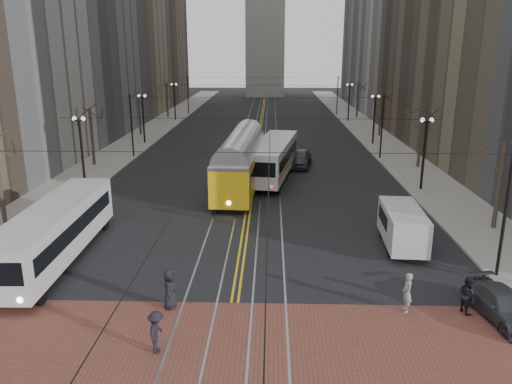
# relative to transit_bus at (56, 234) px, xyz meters

# --- Properties ---
(ground) EXTENTS (260.00, 260.00, 0.00)m
(ground) POSITION_rel_transit_bus_xyz_m (9.87, -3.45, -1.51)
(ground) COLOR black
(ground) RESTS_ON ground
(sidewalk_left) EXTENTS (5.00, 140.00, 0.15)m
(sidewalk_left) POSITION_rel_transit_bus_xyz_m (-5.13, 41.55, -1.44)
(sidewalk_left) COLOR gray
(sidewalk_left) RESTS_ON ground
(sidewalk_right) EXTENTS (5.00, 140.00, 0.15)m
(sidewalk_right) POSITION_rel_transit_bus_xyz_m (24.87, 41.55, -1.44)
(sidewalk_right) COLOR gray
(sidewalk_right) RESTS_ON ground
(crosswalk_band) EXTENTS (25.00, 6.00, 0.01)m
(crosswalk_band) POSITION_rel_transit_bus_xyz_m (9.87, -7.45, -1.51)
(crosswalk_band) COLOR brown
(crosswalk_band) RESTS_ON ground
(streetcar_rails) EXTENTS (4.80, 130.00, 0.02)m
(streetcar_rails) POSITION_rel_transit_bus_xyz_m (9.87, 41.55, -1.51)
(streetcar_rails) COLOR gray
(streetcar_rails) RESTS_ON ground
(centre_lines) EXTENTS (0.42, 130.00, 0.01)m
(centre_lines) POSITION_rel_transit_bus_xyz_m (9.87, 41.55, -1.51)
(centre_lines) COLOR gold
(centre_lines) RESTS_ON ground
(building_left_mid) EXTENTS (16.00, 20.00, 34.00)m
(building_left_mid) POSITION_rel_transit_bus_xyz_m (-15.63, 42.55, 15.49)
(building_left_mid) COLOR slate
(building_left_mid) RESTS_ON ground
(building_left_far) EXTENTS (16.00, 20.00, 40.00)m
(building_left_far) POSITION_rel_transit_bus_xyz_m (-15.63, 82.55, 18.49)
(building_left_far) COLOR brown
(building_left_far) RESTS_ON ground
(building_right_far) EXTENTS (16.00, 20.00, 40.00)m
(building_right_far) POSITION_rel_transit_bus_xyz_m (35.37, 82.55, 18.49)
(building_right_far) COLOR slate
(building_right_far) RESTS_ON ground
(lamp_posts) EXTENTS (27.60, 57.20, 5.60)m
(lamp_posts) POSITION_rel_transit_bus_xyz_m (9.87, 25.30, 1.29)
(lamp_posts) COLOR black
(lamp_posts) RESTS_ON ground
(street_trees) EXTENTS (31.68, 53.28, 5.60)m
(street_trees) POSITION_rel_transit_bus_xyz_m (9.87, 31.80, 1.29)
(street_trees) COLOR #382D23
(street_trees) RESTS_ON ground
(trolley_wires) EXTENTS (25.96, 120.00, 6.60)m
(trolley_wires) POSITION_rel_transit_bus_xyz_m (9.87, 31.38, 2.26)
(trolley_wires) COLOR black
(trolley_wires) RESTS_ON ground
(transit_bus) EXTENTS (2.80, 12.16, 3.03)m
(transit_bus) POSITION_rel_transit_bus_xyz_m (0.00, 0.00, 0.00)
(transit_bus) COLOR silver
(transit_bus) RESTS_ON ground
(streetcar) EXTENTS (3.58, 15.21, 3.56)m
(streetcar) POSITION_rel_transit_bus_xyz_m (8.98, 15.33, 0.26)
(streetcar) COLOR yellow
(streetcar) RESTS_ON ground
(rear_bus) EXTENTS (4.71, 12.81, 3.27)m
(rear_bus) POSITION_rel_transit_bus_xyz_m (11.67, 18.45, 0.12)
(rear_bus) COLOR silver
(rear_bus) RESTS_ON ground
(cargo_van) EXTENTS (2.31, 5.35, 2.32)m
(cargo_van) POSITION_rel_transit_bus_xyz_m (18.98, 2.38, -0.35)
(cargo_van) COLOR silver
(cargo_van) RESTS_ON ground
(sedan_grey) EXTENTS (2.81, 5.22, 1.69)m
(sedan_grey) POSITION_rel_transit_bus_xyz_m (14.25, 22.74, -0.67)
(sedan_grey) COLOR #3B3D43
(sedan_grey) RESTS_ON ground
(sedan_parked) EXTENTS (2.40, 4.51, 1.24)m
(sedan_parked) POSITION_rel_transit_bus_xyz_m (21.31, -5.45, -0.89)
(sedan_parked) COLOR #42464A
(sedan_parked) RESTS_ON ground
(pedestrian_a) EXTENTS (0.59, 0.89, 1.81)m
(pedestrian_a) POSITION_rel_transit_bus_xyz_m (7.07, -4.95, -0.60)
(pedestrian_a) COLOR black
(pedestrian_a) RESTS_ON crosswalk_band
(pedestrian_b) EXTENTS (0.44, 0.66, 1.77)m
(pedestrian_b) POSITION_rel_transit_bus_xyz_m (17.37, -4.95, -0.62)
(pedestrian_b) COLOR gray
(pedestrian_b) RESTS_ON crosswalk_band
(pedestrian_c) EXTENTS (0.83, 0.95, 1.65)m
(pedestrian_c) POSITION_rel_transit_bus_xyz_m (19.95, -4.95, -0.68)
(pedestrian_c) COLOR black
(pedestrian_c) RESTS_ON crosswalk_band
(pedestrian_d) EXTENTS (0.64, 1.09, 1.68)m
(pedestrian_d) POSITION_rel_transit_bus_xyz_m (7.24, -8.31, -0.66)
(pedestrian_d) COLOR black
(pedestrian_d) RESTS_ON crosswalk_band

